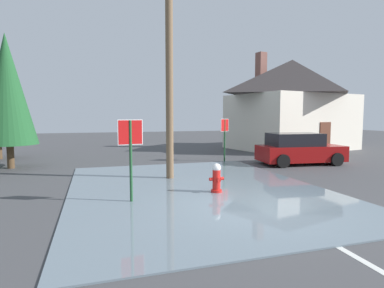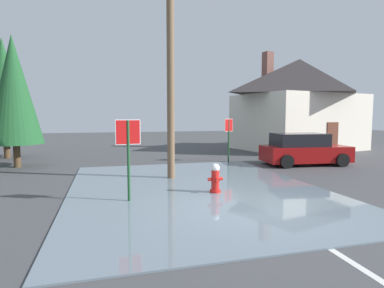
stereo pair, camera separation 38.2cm
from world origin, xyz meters
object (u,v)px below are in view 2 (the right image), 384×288
stop_sign_near (128,144)px  stop_sign_far (229,131)px  utility_pole (170,59)px  parked_car (303,150)px  pine_tree_mid_left (4,88)px  pine_tree_tall_left (14,90)px  fire_hydrant (215,179)px  house (298,103)px

stop_sign_near → stop_sign_far: stop_sign_near is taller
utility_pole → parked_car: utility_pole is taller
utility_pole → pine_tree_mid_left: (-7.84, 8.28, -0.53)m
stop_sign_near → pine_tree_tall_left: 9.02m
stop_sign_near → fire_hydrant: size_ratio=2.46×
parked_car → house: bearing=58.4°
fire_hydrant → pine_tree_mid_left: bearing=128.6°
stop_sign_near → fire_hydrant: stop_sign_near is taller
stop_sign_far → pine_tree_mid_left: 12.77m
stop_sign_near → house: size_ratio=0.24×
house → parked_car: (-4.07, -6.62, -2.60)m
parked_car → pine_tree_tall_left: (-13.42, 2.88, 2.86)m
stop_sign_far → pine_tree_mid_left: size_ratio=0.33×
parked_car → pine_tree_mid_left: pine_tree_mid_left is taller
house → pine_tree_tall_left: 17.89m
utility_pole → pine_tree_tall_left: 7.94m
stop_sign_near → fire_hydrant: 2.93m
fire_hydrant → utility_pole: utility_pole is taller
fire_hydrant → stop_sign_near: bearing=-173.9°
stop_sign_near → parked_car: size_ratio=0.54×
fire_hydrant → house: (10.20, 10.94, 2.88)m
fire_hydrant → stop_sign_far: 7.07m
pine_tree_mid_left → utility_pole: bearing=-46.6°
stop_sign_near → house: 17.16m
utility_pole → pine_tree_mid_left: utility_pole is taller
pine_tree_tall_left → pine_tree_mid_left: size_ratio=0.91×
fire_hydrant → house: bearing=47.0°
parked_car → pine_tree_tall_left: 14.02m
stop_sign_near → parked_car: bearing=27.6°
house → pine_tree_tall_left: size_ratio=1.58×
stop_sign_near → utility_pole: size_ratio=0.27×
parked_car → pine_tree_tall_left: pine_tree_tall_left is taller
stop_sign_near → parked_car: stop_sign_near is taller
fire_hydrant → house: 15.23m
house → pine_tree_mid_left: (-18.90, -0.03, 0.63)m
fire_hydrant → utility_pole: (-0.86, 2.64, 4.04)m
stop_sign_near → utility_pole: utility_pole is taller
fire_hydrant → utility_pole: bearing=108.1°
parked_car → pine_tree_tall_left: size_ratio=0.70×
fire_hydrant → utility_pole: 4.90m
fire_hydrant → pine_tree_tall_left: size_ratio=0.15×
fire_hydrant → stop_sign_far: (2.97, 6.31, 1.13)m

